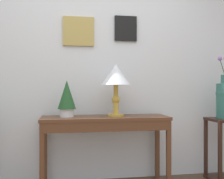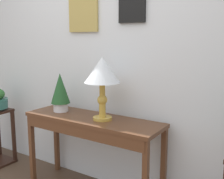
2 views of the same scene
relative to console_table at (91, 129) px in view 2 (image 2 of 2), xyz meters
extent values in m
cube|color=silver|center=(-0.12, 0.33, 0.73)|extent=(9.00, 0.10, 2.80)
cube|color=tan|center=(-0.28, 0.26, 1.07)|extent=(0.36, 0.02, 0.34)
cube|color=#72A2A4|center=(-0.28, 0.26, 1.07)|extent=(0.29, 0.01, 0.27)
cube|color=black|center=(0.28, 0.26, 1.12)|extent=(0.27, 0.02, 0.30)
cube|color=gray|center=(0.28, 0.26, 1.12)|extent=(0.21, 0.01, 0.24)
cube|color=#56331E|center=(0.00, 0.02, 0.08)|extent=(1.37, 0.42, 0.03)
cube|color=#56331E|center=(0.00, -0.17, 0.02)|extent=(1.31, 0.03, 0.10)
cube|color=#56331E|center=(-0.65, -0.15, -0.30)|extent=(0.04, 0.04, 0.74)
cube|color=#56331E|center=(-0.65, 0.20, -0.30)|extent=(0.04, 0.04, 0.74)
cube|color=#56331E|center=(0.65, 0.20, -0.30)|extent=(0.04, 0.04, 0.74)
cylinder|color=gold|center=(0.12, 0.02, 0.11)|extent=(0.18, 0.18, 0.02)
cylinder|color=gold|center=(0.12, 0.02, 0.21)|extent=(0.06, 0.06, 0.16)
sphere|color=gold|center=(0.12, 0.02, 0.29)|extent=(0.09, 0.09, 0.09)
cylinder|color=gold|center=(0.12, 0.02, 0.37)|extent=(0.05, 0.05, 0.16)
cone|color=silver|center=(0.12, 0.02, 0.56)|extent=(0.33, 0.33, 0.23)
cylinder|color=silver|center=(-0.41, 0.04, 0.15)|extent=(0.15, 0.15, 0.09)
cone|color=#235128|center=(-0.41, 0.04, 0.34)|extent=(0.19, 0.19, 0.31)
cube|color=black|center=(-1.25, 0.07, -0.33)|extent=(0.04, 0.04, 0.62)
camera|label=1|loc=(-0.40, -2.83, 0.41)|focal=42.45mm
camera|label=2|loc=(1.56, -2.01, 0.82)|focal=45.04mm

